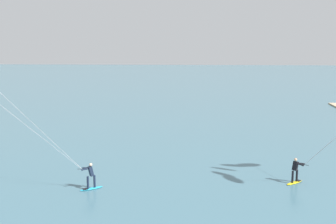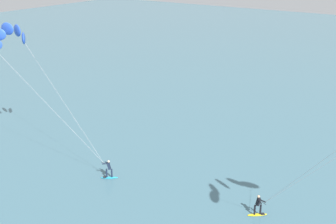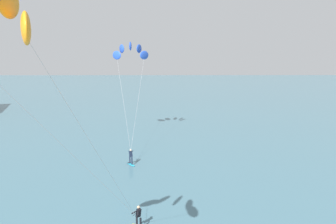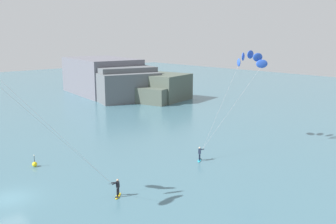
% 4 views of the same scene
% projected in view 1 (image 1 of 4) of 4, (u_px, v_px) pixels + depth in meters
% --- Properties ---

